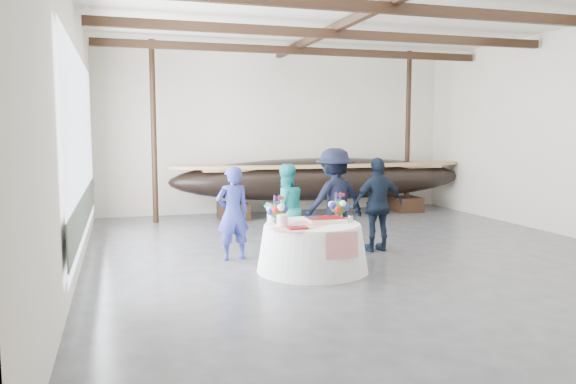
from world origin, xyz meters
name	(u,v)px	position (x,y,z in m)	size (l,w,h in m)	color
floor	(365,254)	(0.00, 0.00, 0.00)	(10.00, 12.00, 0.01)	#3D3D42
wall_back	(278,132)	(0.00, 6.00, 2.25)	(10.00, 0.02, 4.50)	silver
wall_left	(74,133)	(-5.00, 0.00, 2.25)	(0.02, 12.00, 4.50)	silver
ceiling	(368,6)	(0.00, 0.00, 4.50)	(10.00, 12.00, 0.01)	white
pavilion_structure	(350,41)	(0.00, 0.83, 4.00)	(9.80, 11.76, 4.50)	black
open_bay	(82,157)	(-4.95, 1.00, 1.83)	(0.03, 7.00, 3.20)	silver
longboat_display	(323,179)	(0.97, 4.87, 0.99)	(8.31, 1.66, 1.56)	black
banquet_table	(312,247)	(-1.33, -0.88, 0.39)	(1.82, 1.82, 0.78)	white
tabletop_items	(308,213)	(-1.35, -0.69, 0.93)	(1.66, 1.48, 0.40)	red
guest_woman_blue	(233,213)	(-2.43, 0.29, 0.83)	(0.61, 0.40, 1.67)	navy
guest_woman_teal	(285,209)	(-1.40, 0.50, 0.84)	(0.82, 0.64, 1.68)	teal
guest_man_left	(334,200)	(-0.46, 0.38, 0.98)	(1.27, 0.73, 1.97)	black
guest_man_right	(378,205)	(0.36, 0.21, 0.89)	(1.05, 0.44, 1.79)	black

